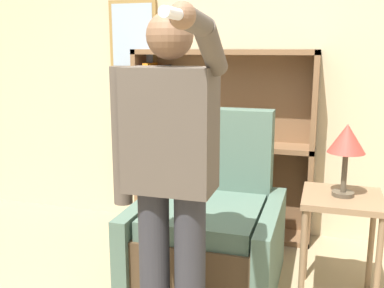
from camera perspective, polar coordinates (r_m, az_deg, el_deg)
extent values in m
cube|color=beige|center=(3.74, 7.50, 9.93)|extent=(8.00, 0.06, 2.80)
cube|color=olive|center=(3.98, -7.47, 13.55)|extent=(0.43, 0.04, 0.58)
cube|color=#9EB2C6|center=(3.96, -7.60, 13.56)|extent=(0.37, 0.01, 0.52)
cube|color=brown|center=(3.90, -6.45, 0.59)|extent=(0.04, 0.28, 1.52)
cube|color=brown|center=(3.59, 15.04, -0.74)|extent=(0.04, 0.28, 1.52)
cube|color=brown|center=(3.81, 4.31, 0.36)|extent=(1.47, 0.01, 1.52)
cube|color=brown|center=(3.90, 3.70, -10.76)|extent=(1.47, 0.28, 0.04)
cube|color=brown|center=(3.68, 3.85, -0.05)|extent=(1.47, 0.28, 0.04)
cube|color=brown|center=(3.60, 4.03, 11.59)|extent=(1.47, 0.28, 0.04)
cube|color=#337070|center=(3.98, -5.70, -5.26)|extent=(0.03, 0.22, 0.62)
cube|color=#BC4C56|center=(3.98, -5.07, -5.75)|extent=(0.05, 0.20, 0.56)
cube|color=red|center=(3.94, -4.39, -5.02)|extent=(0.04, 0.21, 0.67)
cube|color=#1E47B2|center=(3.95, -3.79, -6.35)|extent=(0.04, 0.22, 0.49)
cube|color=#BC4C56|center=(3.93, -3.15, -6.18)|extent=(0.04, 0.23, 0.53)
cube|color=#238438|center=(3.93, -2.53, -6.80)|extent=(0.04, 0.16, 0.44)
cube|color=purple|center=(3.83, -5.88, 5.17)|extent=(0.04, 0.18, 0.59)
cube|color=orange|center=(3.81, -5.25, 5.46)|extent=(0.05, 0.22, 0.63)
cube|color=gold|center=(3.79, -4.57, 5.09)|extent=(0.04, 0.18, 0.58)
cube|color=red|center=(3.79, -3.92, 4.01)|extent=(0.04, 0.17, 0.44)
cube|color=black|center=(3.76, -3.35, 5.29)|extent=(0.04, 0.18, 0.62)
cube|color=#4C3823|center=(3.03, 1.89, -13.71)|extent=(0.72, 0.86, 0.43)
cube|color=#4C6656|center=(2.88, 1.72, -9.10)|extent=(0.68, 0.74, 0.12)
cube|color=#4C6656|center=(3.23, 3.73, -3.49)|extent=(0.72, 0.16, 0.91)
cube|color=#4C6656|center=(3.12, -5.53, -11.65)|extent=(0.10, 0.94, 0.56)
cube|color=#4C6656|center=(2.94, 9.86, -13.39)|extent=(0.10, 0.94, 0.56)
cylinder|color=#2D2D33|center=(2.31, -4.76, -16.13)|extent=(0.15, 0.15, 0.89)
cylinder|color=#2D2D33|center=(2.26, -0.27, -16.81)|extent=(0.15, 0.15, 0.89)
cube|color=#51473D|center=(2.04, -2.73, 1.76)|extent=(0.40, 0.24, 0.57)
sphere|color=brown|center=(2.01, -2.86, 13.59)|extent=(0.21, 0.21, 0.21)
cylinder|color=#51473D|center=(2.14, -8.97, 0.92)|extent=(0.09, 0.09, 0.66)
cylinder|color=#51473D|center=(1.83, 2.44, 12.04)|extent=(0.09, 0.28, 0.23)
cylinder|color=#51473D|center=(1.60, 0.23, 15.32)|extent=(0.08, 0.27, 0.10)
sphere|color=brown|center=(1.48, -1.25, 16.02)|extent=(0.09, 0.09, 0.09)
cylinder|color=white|center=(1.39, -2.51, 16.26)|extent=(0.04, 0.15, 0.04)
cube|color=#846647|center=(2.83, 18.56, -6.58)|extent=(0.46, 0.46, 0.04)
cylinder|color=#846647|center=(2.76, 13.85, -14.35)|extent=(0.04, 0.04, 0.64)
cylinder|color=#846647|center=(2.78, 22.51, -14.77)|extent=(0.04, 0.04, 0.64)
cylinder|color=#846647|center=(3.13, 14.26, -11.09)|extent=(0.04, 0.04, 0.64)
cylinder|color=#846647|center=(3.15, 21.81, -11.49)|extent=(0.04, 0.04, 0.64)
cylinder|color=#4C4233|center=(2.82, 18.61, -5.99)|extent=(0.13, 0.13, 0.02)
cylinder|color=#4C4233|center=(2.78, 18.79, -3.42)|extent=(0.03, 0.03, 0.24)
cone|color=#B2382D|center=(2.73, 19.08, 0.68)|extent=(0.22, 0.22, 0.17)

